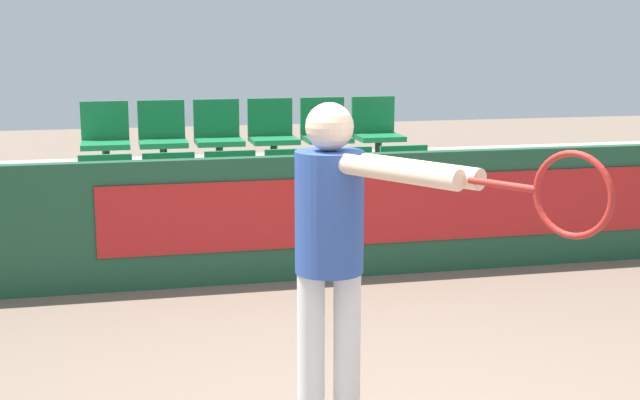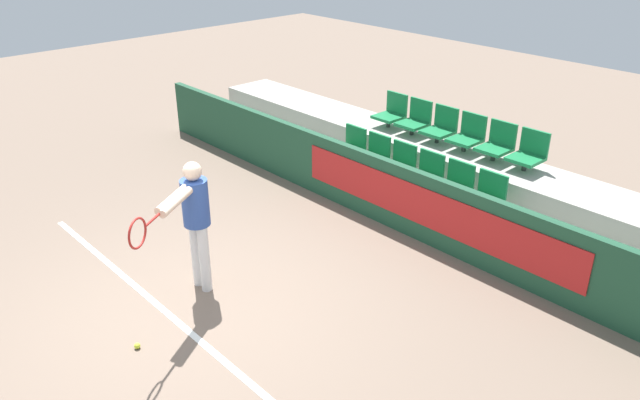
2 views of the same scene
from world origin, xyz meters
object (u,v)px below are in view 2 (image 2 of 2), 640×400
object	(u,v)px
stadium_chair_4	(455,185)
stadium_chair_8	(441,127)
tennis_ball	(137,346)
stadium_chair_1	(374,155)
stadium_chair_3	(426,174)
stadium_chair_6	(392,112)
stadium_chair_7	(415,119)
stadium_chair_2	(399,164)
stadium_chair_5	(486,196)
stadium_chair_9	(468,135)
stadium_chair_10	(497,143)
tennis_player	(193,215)
stadium_chair_11	(529,153)
stadium_chair_0	(350,146)

from	to	relation	value
stadium_chair_4	stadium_chair_8	xyz separation A→B (m)	(-1.06, 1.01, 0.37)
stadium_chair_4	tennis_ball	world-z (taller)	stadium_chair_4
stadium_chair_1	stadium_chair_8	distance (m)	1.20
stadium_chair_3	stadium_chair_8	xyz separation A→B (m)	(-0.53, 1.01, 0.37)
stadium_chair_6	tennis_ball	distance (m)	6.11
stadium_chair_7	stadium_chair_8	xyz separation A→B (m)	(0.53, 0.00, 0.00)
stadium_chair_2	stadium_chair_5	xyz separation A→B (m)	(1.59, 0.00, 0.00)
stadium_chair_7	tennis_ball	distance (m)	5.99
stadium_chair_4	stadium_chair_7	bearing A→B (deg)	147.50
stadium_chair_8	stadium_chair_1	bearing A→B (deg)	-117.62
stadium_chair_5	stadium_chair_8	size ratio (longest dim) A/B	1.00
stadium_chair_7	stadium_chair_1	bearing A→B (deg)	-90.00
stadium_chair_1	stadium_chair_9	size ratio (longest dim) A/B	1.00
stadium_chair_4	stadium_chair_6	distance (m)	2.38
stadium_chair_2	stadium_chair_9	bearing A→B (deg)	62.38
stadium_chair_10	stadium_chair_6	bearing A→B (deg)	180.00
stadium_chair_8	stadium_chair_5	bearing A→B (deg)	-32.50
stadium_chair_8	stadium_chair_9	size ratio (longest dim) A/B	1.00
stadium_chair_1	stadium_chair_10	size ratio (longest dim) A/B	1.00
stadium_chair_2	stadium_chair_1	bearing A→B (deg)	180.00
stadium_chair_7	tennis_ball	size ratio (longest dim) A/B	8.69
stadium_chair_3	tennis_player	bearing A→B (deg)	-97.79
stadium_chair_11	tennis_ball	size ratio (longest dim) A/B	8.69
stadium_chair_0	stadium_chair_7	bearing A→B (deg)	62.38
stadium_chair_0	stadium_chair_5	size ratio (longest dim) A/B	1.00
stadium_chair_6	stadium_chair_8	distance (m)	1.06
stadium_chair_8	stadium_chair_11	distance (m)	1.59
stadium_chair_6	tennis_ball	size ratio (longest dim) A/B	8.69
stadium_chair_3	tennis_player	world-z (taller)	tennis_player
stadium_chair_3	tennis_ball	size ratio (longest dim) A/B	8.69
stadium_chair_0	stadium_chair_1	distance (m)	0.53
stadium_chair_6	tennis_player	distance (m)	4.83
stadium_chair_8	stadium_chair_10	size ratio (longest dim) A/B	1.00
stadium_chair_8	stadium_chair_11	bearing A→B (deg)	0.00
stadium_chair_3	stadium_chair_6	world-z (taller)	stadium_chair_6
stadium_chair_4	stadium_chair_2	bearing A→B (deg)	180.00
stadium_chair_2	stadium_chair_11	xyz separation A→B (m)	(1.59, 1.01, 0.37)
stadium_chair_10	stadium_chair_5	bearing A→B (deg)	-62.38
stadium_chair_0	tennis_ball	bearing A→B (deg)	-71.90
stadium_chair_8	stadium_chair_10	bearing A→B (deg)	0.00
stadium_chair_5	tennis_player	xyz separation A→B (m)	(-1.56, -3.69, 0.41)
stadium_chair_5	stadium_chair_3	bearing A→B (deg)	180.00
tennis_ball	stadium_chair_2	bearing A→B (deg)	96.09
stadium_chair_0	stadium_chair_2	world-z (taller)	same
stadium_chair_11	stadium_chair_4	bearing A→B (deg)	-117.62
stadium_chair_8	stadium_chair_9	bearing A→B (deg)	0.00
stadium_chair_3	stadium_chair_10	world-z (taller)	stadium_chair_10
stadium_chair_9	tennis_ball	bearing A→B (deg)	-90.17
stadium_chair_0	stadium_chair_1	size ratio (longest dim) A/B	1.00
stadium_chair_9	tennis_ball	xyz separation A→B (m)	(-0.02, -5.82, -0.96)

